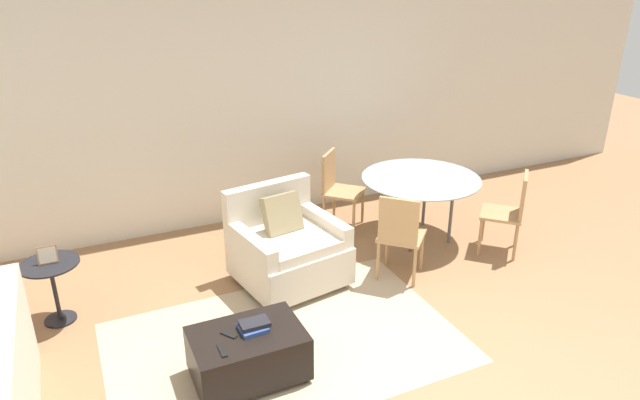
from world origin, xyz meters
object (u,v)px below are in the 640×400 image
dining_table (421,183)px  book_stack (254,326)px  tv_remote_primary (222,351)px  dining_chair_far_left (337,185)px  armchair (287,248)px  picture_frame (47,255)px  side_table (53,280)px  ottoman (248,353)px  tv_remote_secondary (229,334)px  dining_chair_near_right (511,208)px  dining_chair_near_left (400,232)px

dining_table → book_stack: bearing=-149.5°
tv_remote_primary → dining_chair_far_left: 3.02m
book_stack → dining_table: 2.81m
armchair → picture_frame: (-2.06, 0.21, 0.29)m
book_stack → side_table: size_ratio=0.40×
ottoman → dining_chair_far_left: (1.79, 2.13, 0.30)m
dining_chair_far_left → side_table: bearing=-166.5°
book_stack → tv_remote_secondary: (-0.19, 0.01, -0.03)m
book_stack → dining_chair_near_right: size_ratio=0.25×
dining_chair_near_left → dining_chair_near_right: bearing=0.0°
ottoman → dining_chair_near_left: bearing=23.0°
book_stack → side_table: (-1.34, 1.37, -0.02)m
ottoman → picture_frame: bearing=132.5°
armchair → book_stack: (-0.72, -1.17, 0.07)m
side_table → dining_chair_far_left: (3.07, 0.73, 0.11)m
side_table → dining_chair_far_left: bearing=13.5°
dining_chair_near_left → dining_table: bearing=45.0°
ottoman → dining_table: (2.47, 1.44, 0.45)m
armchair → tv_remote_secondary: 1.47m
book_stack → tv_remote_secondary: book_stack is taller
book_stack → dining_table: bearing=30.5°
ottoman → picture_frame: picture_frame is taller
tv_remote_secondary → picture_frame: (-1.15, 1.36, 0.25)m
dining_table → dining_chair_near_left: size_ratio=1.44×
armchair → side_table: 2.07m
tv_remote_secondary → ottoman: bearing=-15.4°
picture_frame → dining_chair_far_left: size_ratio=0.18×
tv_remote_secondary → side_table: side_table is taller
tv_remote_primary → dining_chair_far_left: size_ratio=0.17×
ottoman → picture_frame: 1.94m
tv_remote_secondary → picture_frame: picture_frame is taller
dining_table → dining_chair_near_right: (0.69, -0.69, -0.15)m
armchair → dining_chair_near_right: bearing=-10.3°
tv_remote_secondary → side_table: 1.78m
picture_frame → side_table: bearing=90.0°
dining_table → dining_chair_near_right: dining_chair_near_right is taller
armchair → picture_frame: 2.09m
side_table → dining_table: dining_table is taller
book_stack → side_table: 1.92m
picture_frame → dining_chair_far_left: dining_chair_far_left is taller
book_stack → dining_chair_near_right: bearing=13.3°
dining_chair_near_right → dining_chair_far_left: bearing=135.0°
book_stack → armchair: bearing=58.2°
dining_chair_far_left → tv_remote_secondary: bearing=-132.4°
armchair → dining_chair_near_right: size_ratio=1.19×
tv_remote_secondary → dining_chair_far_left: (1.91, 2.10, 0.12)m
book_stack → dining_table: size_ratio=0.17×
armchair → dining_chair_far_left: (1.00, 0.94, 0.16)m
tv_remote_secondary → dining_chair_near_right: 3.37m
armchair → ottoman: size_ratio=1.29×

